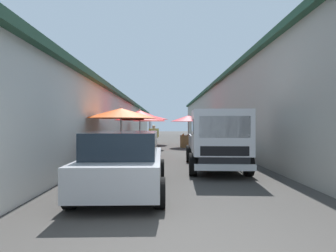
{
  "coord_description": "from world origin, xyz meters",
  "views": [
    {
      "loc": [
        -2.83,
        0.41,
        1.63
      ],
      "look_at": [
        9.64,
        0.28,
        1.55
      ],
      "focal_mm": 28.11,
      "sensor_mm": 36.0,
      "label": 1
    }
  ],
  "objects_px": {
    "fruit_stall_near_left": "(188,122)",
    "fruit_stall_mid_lane": "(121,118)",
    "fruit_stall_near_right": "(151,120)",
    "vendor_by_crates": "(154,136)",
    "delivery_truck": "(217,142)",
    "fruit_stall_far_left": "(140,119)",
    "hatchback_car": "(125,161)",
    "fruit_stall_far_right": "(149,122)"
  },
  "relations": [
    {
      "from": "fruit_stall_near_right",
      "to": "fruit_stall_mid_lane",
      "type": "bearing_deg",
      "value": 176.89
    },
    {
      "from": "fruit_stall_far_right",
      "to": "vendor_by_crates",
      "type": "distance_m",
      "value": 1.71
    },
    {
      "from": "delivery_truck",
      "to": "vendor_by_crates",
      "type": "bearing_deg",
      "value": 18.89
    },
    {
      "from": "fruit_stall_far_left",
      "to": "vendor_by_crates",
      "type": "height_order",
      "value": "fruit_stall_far_left"
    },
    {
      "from": "fruit_stall_near_left",
      "to": "hatchback_car",
      "type": "distance_m",
      "value": 12.71
    },
    {
      "from": "fruit_stall_near_left",
      "to": "delivery_truck",
      "type": "height_order",
      "value": "fruit_stall_near_left"
    },
    {
      "from": "vendor_by_crates",
      "to": "hatchback_car",
      "type": "bearing_deg",
      "value": 178.46
    },
    {
      "from": "fruit_stall_near_left",
      "to": "fruit_stall_mid_lane",
      "type": "bearing_deg",
      "value": 157.3
    },
    {
      "from": "fruit_stall_near_right",
      "to": "fruit_stall_far_left",
      "type": "bearing_deg",
      "value": 179.81
    },
    {
      "from": "fruit_stall_near_right",
      "to": "fruit_stall_mid_lane",
      "type": "distance_m",
      "value": 10.81
    },
    {
      "from": "fruit_stall_far_left",
      "to": "fruit_stall_mid_lane",
      "type": "bearing_deg",
      "value": 166.43
    },
    {
      "from": "fruit_stall_far_right",
      "to": "fruit_stall_near_right",
      "type": "bearing_deg",
      "value": 1.47
    },
    {
      "from": "fruit_stall_mid_lane",
      "to": "fruit_stall_far_left",
      "type": "distance_m",
      "value": 2.38
    },
    {
      "from": "fruit_stall_mid_lane",
      "to": "vendor_by_crates",
      "type": "height_order",
      "value": "fruit_stall_mid_lane"
    },
    {
      "from": "fruit_stall_near_right",
      "to": "fruit_stall_far_left",
      "type": "height_order",
      "value": "fruit_stall_near_right"
    },
    {
      "from": "vendor_by_crates",
      "to": "fruit_stall_far_left",
      "type": "bearing_deg",
      "value": 171.12
    },
    {
      "from": "fruit_stall_far_right",
      "to": "fruit_stall_mid_lane",
      "type": "height_order",
      "value": "fruit_stall_far_right"
    },
    {
      "from": "fruit_stall_near_left",
      "to": "fruit_stall_mid_lane",
      "type": "height_order",
      "value": "fruit_stall_mid_lane"
    },
    {
      "from": "hatchback_car",
      "to": "vendor_by_crates",
      "type": "distance_m",
      "value": 9.87
    },
    {
      "from": "fruit_stall_near_left",
      "to": "hatchback_car",
      "type": "relative_size",
      "value": 0.66
    },
    {
      "from": "fruit_stall_near_right",
      "to": "hatchback_car",
      "type": "bearing_deg",
      "value": -179.15
    },
    {
      "from": "fruit_stall_far_right",
      "to": "fruit_stall_mid_lane",
      "type": "xyz_separation_m",
      "value": [
        -7.02,
        0.68,
        0.07
      ]
    },
    {
      "from": "delivery_truck",
      "to": "fruit_stall_mid_lane",
      "type": "bearing_deg",
      "value": 65.1
    },
    {
      "from": "fruit_stall_far_right",
      "to": "fruit_stall_far_left",
      "type": "xyz_separation_m",
      "value": [
        -4.7,
        0.12,
        0.08
      ]
    },
    {
      "from": "fruit_stall_near_right",
      "to": "fruit_stall_far_left",
      "type": "relative_size",
      "value": 1.16
    },
    {
      "from": "fruit_stall_near_right",
      "to": "vendor_by_crates",
      "type": "bearing_deg",
      "value": -174.61
    },
    {
      "from": "hatchback_car",
      "to": "vendor_by_crates",
      "type": "xyz_separation_m",
      "value": [
        9.86,
        -0.27,
        0.17
      ]
    },
    {
      "from": "fruit_stall_near_left",
      "to": "fruit_stall_far_right",
      "type": "xyz_separation_m",
      "value": [
        -1.14,
        2.73,
        0.05
      ]
    },
    {
      "from": "hatchback_car",
      "to": "vendor_by_crates",
      "type": "relative_size",
      "value": 2.48
    },
    {
      "from": "hatchback_car",
      "to": "fruit_stall_near_right",
      "type": "bearing_deg",
      "value": 0.85
    },
    {
      "from": "vendor_by_crates",
      "to": "fruit_stall_near_right",
      "type": "bearing_deg",
      "value": 5.39
    },
    {
      "from": "fruit_stall_mid_lane",
      "to": "fruit_stall_near_left",
      "type": "bearing_deg",
      "value": -22.7
    },
    {
      "from": "fruit_stall_mid_lane",
      "to": "vendor_by_crates",
      "type": "xyz_separation_m",
      "value": [
        5.62,
        -1.07,
        -0.97
      ]
    },
    {
      "from": "delivery_truck",
      "to": "fruit_stall_far_left",
      "type": "bearing_deg",
      "value": 37.11
    },
    {
      "from": "fruit_stall_far_right",
      "to": "fruit_stall_mid_lane",
      "type": "distance_m",
      "value": 7.05
    },
    {
      "from": "delivery_truck",
      "to": "vendor_by_crates",
      "type": "distance_m",
      "value": 7.69
    },
    {
      "from": "fruit_stall_near_left",
      "to": "fruit_stall_mid_lane",
      "type": "xyz_separation_m",
      "value": [
        -8.16,
        3.41,
        0.12
      ]
    },
    {
      "from": "fruit_stall_far_right",
      "to": "vendor_by_crates",
      "type": "xyz_separation_m",
      "value": [
        -1.4,
        -0.39,
        -0.9
      ]
    },
    {
      "from": "fruit_stall_far_right",
      "to": "fruit_stall_far_left",
      "type": "distance_m",
      "value": 4.7
    },
    {
      "from": "hatchback_car",
      "to": "delivery_truck",
      "type": "height_order",
      "value": "delivery_truck"
    },
    {
      "from": "fruit_stall_far_left",
      "to": "hatchback_car",
      "type": "relative_size",
      "value": 0.63
    },
    {
      "from": "fruit_stall_near_right",
      "to": "hatchback_car",
      "type": "relative_size",
      "value": 0.73
    }
  ]
}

